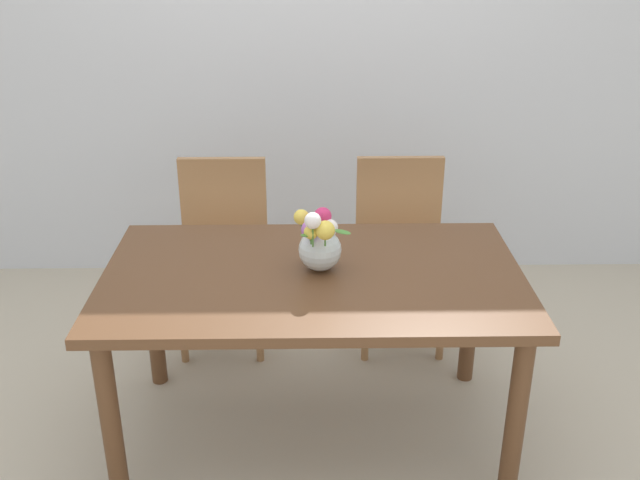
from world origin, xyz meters
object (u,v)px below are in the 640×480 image
at_px(chair_left, 223,240).
at_px(chair_right, 400,238).
at_px(dining_table, 313,294).
at_px(flower_vase, 319,242).

xyz_separation_m(chair_left, chair_right, (0.86, 0.00, 0.00)).
relative_size(chair_left, chair_right, 1.00).
xyz_separation_m(dining_table, chair_left, (-0.43, 0.80, -0.13)).
bearing_deg(chair_left, flower_vase, 120.04).
bearing_deg(chair_right, flower_vase, 62.63).
xyz_separation_m(dining_table, chair_right, (0.43, 0.80, -0.13)).
bearing_deg(chair_left, dining_table, 118.25).
bearing_deg(dining_table, chair_right, 61.75).
bearing_deg(flower_vase, chair_right, 62.63).
height_order(dining_table, flower_vase, flower_vase).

